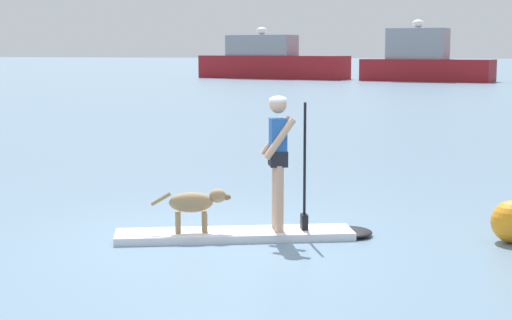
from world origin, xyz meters
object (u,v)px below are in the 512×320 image
Objects in this scene: dog at (195,203)px; moored_boat_port at (270,62)px; moored_boat_starboard at (424,62)px; person_paddler at (279,153)px; paddleboard at (252,234)px.

moored_boat_port reaches higher than dog.
moored_boat_starboard is (-1.90, 54.48, 1.00)m from dog.
dog is 0.08× the size of moored_boat_port.
moored_boat_port is at bearing 105.29° from person_paddler.
paddleboard is at bearing 22.05° from dog.
paddleboard is 1.12m from person_paddler.
moored_boat_port is (-15.14, 56.69, 1.30)m from paddleboard.
person_paddler is at bearing 22.05° from dog.
dog reaches higher than paddleboard.
moored_boat_starboard reaches higher than person_paddler.
moored_boat_starboard is (-2.91, 54.07, 0.35)m from person_paddler.
dog is 54.52m from moored_boat_starboard.
dog is (-1.01, -0.41, -0.64)m from person_paddler.
dog is at bearing -75.76° from moored_boat_port.
paddleboard is 58.69m from moored_boat_port.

